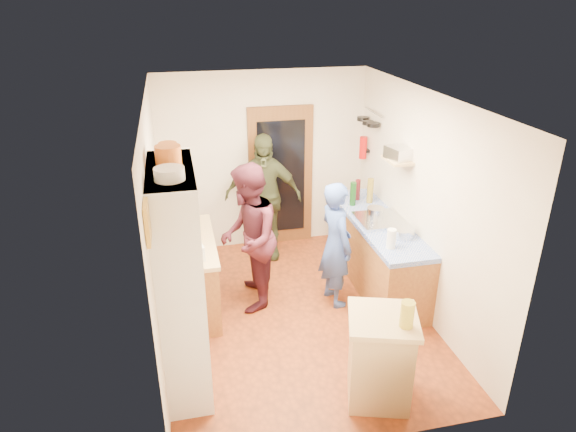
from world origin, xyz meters
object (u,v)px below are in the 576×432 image
object	(u,v)px
person_left	(251,236)
person_back	(264,197)
island_base	(380,360)
right_counter_base	(375,253)
person_hob	(339,245)
hutch_body	(180,281)

from	to	relation	value
person_left	person_back	size ratio (longest dim) A/B	0.98
island_base	person_back	bearing A→B (deg)	99.68
right_counter_base	island_base	xyz separation A→B (m)	(-0.76, -2.01, 0.01)
person_hob	person_left	xyz separation A→B (m)	(-1.02, 0.22, 0.11)
right_counter_base	person_left	size ratio (longest dim) A/B	1.22
person_back	right_counter_base	bearing A→B (deg)	-27.98
right_counter_base	person_hob	size ratio (longest dim) A/B	1.40
right_counter_base	person_back	world-z (taller)	person_back
island_base	person_hob	distance (m)	1.72
island_base	person_left	world-z (taller)	person_left
hutch_body	right_counter_base	bearing A→B (deg)	27.47
island_base	right_counter_base	bearing A→B (deg)	69.37
right_counter_base	island_base	size ratio (longest dim) A/B	2.56
hutch_body	person_back	world-z (taller)	hutch_body
island_base	person_left	size ratio (longest dim) A/B	0.48
right_counter_base	person_back	size ratio (longest dim) A/B	1.20
person_left	right_counter_base	bearing A→B (deg)	104.83
right_counter_base	island_base	world-z (taller)	island_base
person_hob	person_back	xyz separation A→B (m)	(-0.65, 1.39, 0.13)
person_back	hutch_body	bearing A→B (deg)	-105.68
hutch_body	island_base	size ratio (longest dim) A/B	2.56
person_hob	person_back	distance (m)	1.55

